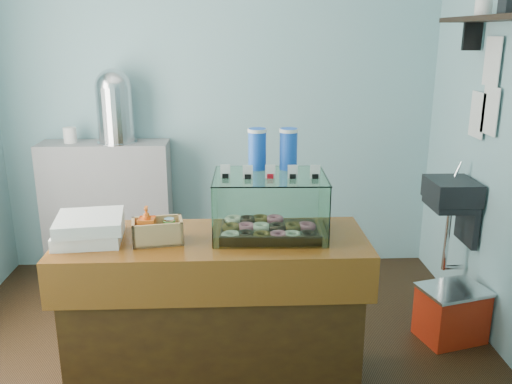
{
  "coord_description": "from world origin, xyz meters",
  "views": [
    {
      "loc": [
        0.11,
        -2.88,
        1.92
      ],
      "look_at": [
        0.23,
        -0.15,
        1.11
      ],
      "focal_mm": 38.0,
      "sensor_mm": 36.0,
      "label": 1
    }
  ],
  "objects_px": {
    "display_case": "(269,202)",
    "coffee_urn": "(115,104)",
    "counter": "(215,314)",
    "red_cooler": "(451,313)"
  },
  "relations": [
    {
      "from": "display_case",
      "to": "coffee_urn",
      "type": "relative_size",
      "value": 1.05
    },
    {
      "from": "coffee_urn",
      "to": "counter",
      "type": "bearing_deg",
      "value": -63.26
    },
    {
      "from": "red_cooler",
      "to": "coffee_urn",
      "type": "bearing_deg",
      "value": 138.6
    },
    {
      "from": "counter",
      "to": "red_cooler",
      "type": "distance_m",
      "value": 1.6
    },
    {
      "from": "coffee_urn",
      "to": "red_cooler",
      "type": "height_order",
      "value": "coffee_urn"
    },
    {
      "from": "coffee_urn",
      "to": "display_case",
      "type": "bearing_deg",
      "value": -53.91
    },
    {
      "from": "counter",
      "to": "red_cooler",
      "type": "bearing_deg",
      "value": 16.51
    },
    {
      "from": "counter",
      "to": "coffee_urn",
      "type": "xyz_separation_m",
      "value": [
        -0.79,
        1.57,
        0.94
      ]
    },
    {
      "from": "counter",
      "to": "red_cooler",
      "type": "relative_size",
      "value": 3.39
    },
    {
      "from": "display_case",
      "to": "red_cooler",
      "type": "distance_m",
      "value": 1.55
    }
  ]
}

